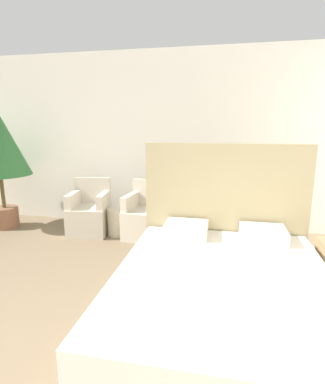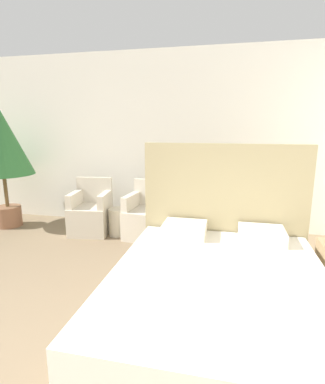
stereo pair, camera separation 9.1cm
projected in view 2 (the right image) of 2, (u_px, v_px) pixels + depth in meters
name	position (u px, v px, depth m)	size (l,w,h in m)	color
wall_back	(151.00, 141.00, 5.07)	(10.00, 0.06, 2.90)	silver
bed	(218.00, 291.00, 2.59)	(1.85, 2.21, 1.51)	#8C7A5B
armchair_near_window_left	(91.00, 215.00, 4.83)	(0.67, 0.67, 0.87)	beige
armchair_near_window_right	(146.00, 218.00, 4.63)	(0.65, 0.65, 0.87)	beige
potted_palm	(0.00, 144.00, 4.91)	(1.00, 1.00, 2.06)	brown
side_table	(118.00, 222.00, 4.72)	(0.28, 0.28, 0.43)	#B7AD93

